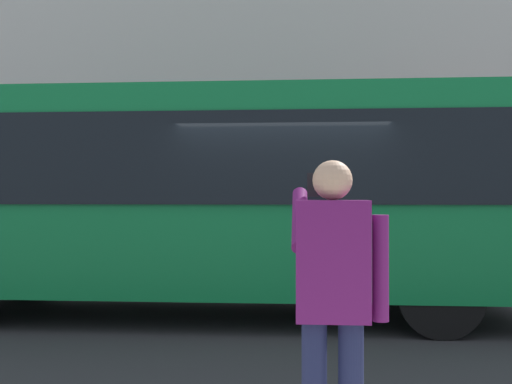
# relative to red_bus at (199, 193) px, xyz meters

# --- Properties ---
(ground_plane) EXTENTS (60.00, 60.00, 0.00)m
(ground_plane) POSITION_rel_red_bus_xyz_m (-1.19, 0.38, -1.68)
(ground_plane) COLOR #2B2B2D
(building_facade_far) EXTENTS (28.00, 1.55, 12.00)m
(building_facade_far) POSITION_rel_red_bus_xyz_m (-1.21, -6.42, 4.30)
(building_facade_far) COLOR beige
(building_facade_far) RESTS_ON ground_plane
(red_bus) EXTENTS (9.05, 2.54, 3.08)m
(red_bus) POSITION_rel_red_bus_xyz_m (0.00, 0.00, 0.00)
(red_bus) COLOR #0F7238
(red_bus) RESTS_ON ground_plane
(pedestrian_photographer) EXTENTS (0.53, 0.52, 1.70)m
(pedestrian_photographer) POSITION_rel_red_bus_xyz_m (-1.59, 4.91, -0.54)
(pedestrian_photographer) COLOR #1E2347
(pedestrian_photographer) RESTS_ON sidewalk_curb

